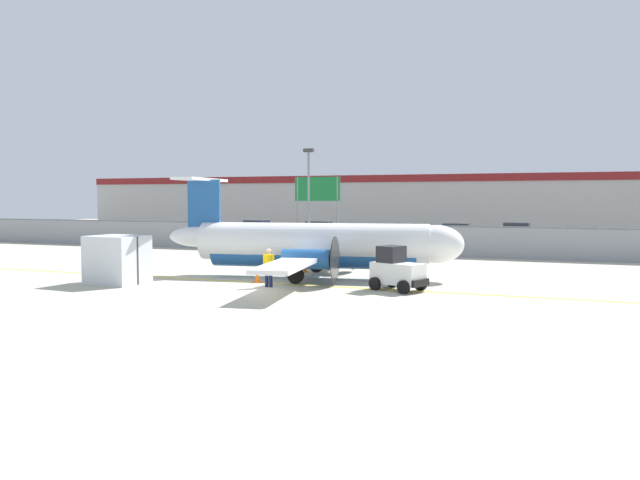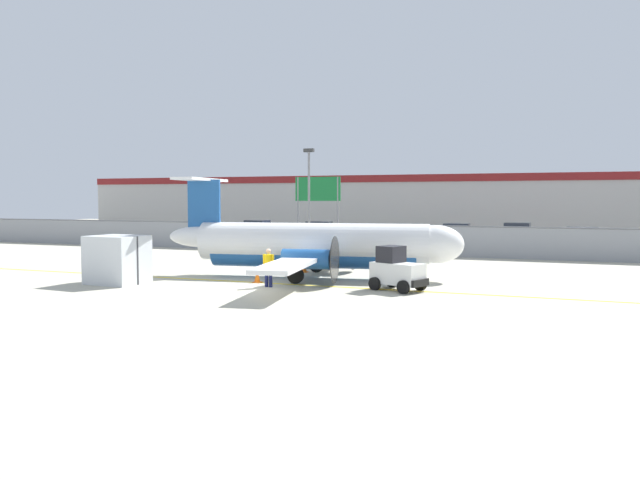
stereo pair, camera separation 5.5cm
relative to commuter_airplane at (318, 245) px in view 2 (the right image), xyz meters
The scene contains 19 objects.
ground_plane 3.43m from the commuter_airplane, 120.70° to the right, with size 140.00×140.00×0.01m.
perimeter_fence 13.49m from the commuter_airplane, 96.59° to the left, with size 98.00×0.10×2.10m.
parking_lot_strip 24.99m from the commuter_airplane, 93.56° to the left, with size 98.00×17.00×0.12m.
background_building 43.44m from the commuter_airplane, 92.04° to the left, with size 91.00×8.10×6.50m.
commuter_airplane is the anchor object (origin of this frame).
baggage_tug 5.37m from the commuter_airplane, 30.02° to the right, with size 2.57×2.07×1.88m.
ground_crew_worker 3.88m from the commuter_airplane, 103.67° to the right, with size 0.54×0.35×1.70m.
cargo_container 9.43m from the commuter_airplane, 146.79° to the right, with size 2.55×2.19×2.20m.
traffic_cone_near_left 2.73m from the commuter_airplane, 128.91° to the left, with size 0.36×0.36×0.64m.
traffic_cone_near_right 3.54m from the commuter_airplane, 127.73° to the right, with size 0.36×0.36×0.64m.
parked_car_0 32.47m from the commuter_airplane, 121.83° to the left, with size 4.37×2.38×1.58m.
parked_car_1 29.00m from the commuter_airplane, 111.16° to the left, with size 4.25×2.10×1.58m.
parked_car_2 22.02m from the commuter_airplane, 103.70° to the left, with size 4.34×2.31×1.58m.
parked_car_3 24.58m from the commuter_airplane, 93.49° to the left, with size 4.33×2.29×1.58m.
parked_car_4 27.10m from the commuter_airplane, 84.68° to the left, with size 4.25×2.10×1.58m.
parked_car_5 31.29m from the commuter_airplane, 75.88° to the left, with size 4.29×2.19×1.58m.
parked_car_6 26.68m from the commuter_airplane, 61.27° to the left, with size 4.24×2.09×1.58m.
apron_light_pole 12.51m from the commuter_airplane, 114.07° to the left, with size 0.70×0.30×7.27m.
highway_sign 16.65m from the commuter_airplane, 111.23° to the left, with size 3.60×0.14×5.50m.
Camera 2 is at (12.53, -23.76, 3.92)m, focal length 35.00 mm.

